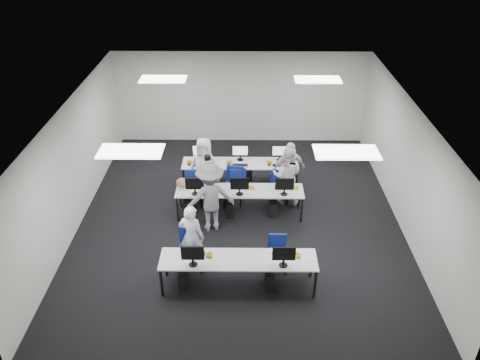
{
  "coord_description": "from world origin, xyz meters",
  "views": [
    {
      "loc": [
        0.1,
        -9.67,
        7.03
      ],
      "look_at": [
        0.01,
        0.25,
        1.0
      ],
      "focal_mm": 35.0,
      "sensor_mm": 36.0,
      "label": 1
    }
  ],
  "objects_px": {
    "desk_mid": "(240,192)",
    "photographer": "(210,197)",
    "chair_6": "(237,186)",
    "chair_5": "(206,189)",
    "chair_0": "(191,256)",
    "student_2": "(205,168)",
    "chair_1": "(277,259)",
    "chair_3": "(234,192)",
    "chair_4": "(279,193)",
    "student_0": "(192,236)",
    "chair_7": "(282,188)",
    "desk_front": "(238,261)",
    "student_3": "(289,170)",
    "student_1": "(287,176)",
    "chair_2": "(193,194)"
  },
  "relations": [
    {
      "from": "chair_6",
      "to": "student_2",
      "type": "relative_size",
      "value": 0.54
    },
    {
      "from": "desk_front",
      "to": "chair_5",
      "type": "bearing_deg",
      "value": 105.44
    },
    {
      "from": "desk_mid",
      "to": "chair_6",
      "type": "relative_size",
      "value": 3.46
    },
    {
      "from": "chair_0",
      "to": "student_2",
      "type": "distance_m",
      "value": 2.96
    },
    {
      "from": "chair_5",
      "to": "student_3",
      "type": "height_order",
      "value": "student_3"
    },
    {
      "from": "student_3",
      "to": "chair_5",
      "type": "bearing_deg",
      "value": 165.72
    },
    {
      "from": "chair_1",
      "to": "student_0",
      "type": "xyz_separation_m",
      "value": [
        -1.85,
        0.12,
        0.52
      ]
    },
    {
      "from": "student_3",
      "to": "student_2",
      "type": "bearing_deg",
      "value": 161.92
    },
    {
      "from": "chair_5",
      "to": "student_2",
      "type": "height_order",
      "value": "student_2"
    },
    {
      "from": "chair_1",
      "to": "student_1",
      "type": "distance_m",
      "value": 2.74
    },
    {
      "from": "chair_3",
      "to": "chair_4",
      "type": "bearing_deg",
      "value": 10.82
    },
    {
      "from": "chair_0",
      "to": "chair_4",
      "type": "relative_size",
      "value": 1.2
    },
    {
      "from": "chair_6",
      "to": "student_0",
      "type": "distance_m",
      "value": 3.04
    },
    {
      "from": "chair_7",
      "to": "photographer",
      "type": "relative_size",
      "value": 0.52
    },
    {
      "from": "chair_0",
      "to": "student_3",
      "type": "relative_size",
      "value": 0.61
    },
    {
      "from": "chair_5",
      "to": "student_0",
      "type": "distance_m",
      "value": 2.74
    },
    {
      "from": "student_1",
      "to": "chair_6",
      "type": "bearing_deg",
      "value": -1.1
    },
    {
      "from": "chair_0",
      "to": "desk_front",
      "type": "bearing_deg",
      "value": -35.97
    },
    {
      "from": "chair_1",
      "to": "chair_4",
      "type": "height_order",
      "value": "chair_1"
    },
    {
      "from": "chair_0",
      "to": "chair_7",
      "type": "relative_size",
      "value": 1.03
    },
    {
      "from": "student_2",
      "to": "chair_2",
      "type": "bearing_deg",
      "value": -119.96
    },
    {
      "from": "chair_4",
      "to": "photographer",
      "type": "relative_size",
      "value": 0.45
    },
    {
      "from": "chair_7",
      "to": "chair_6",
      "type": "bearing_deg",
      "value": -167.01
    },
    {
      "from": "student_2",
      "to": "photographer",
      "type": "bearing_deg",
      "value": -73.54
    },
    {
      "from": "chair_6",
      "to": "chair_7",
      "type": "relative_size",
      "value": 0.97
    },
    {
      "from": "desk_mid",
      "to": "chair_1",
      "type": "distance_m",
      "value": 2.26
    },
    {
      "from": "student_3",
      "to": "photographer",
      "type": "xyz_separation_m",
      "value": [
        -1.99,
        -1.53,
        0.11
      ]
    },
    {
      "from": "desk_mid",
      "to": "photographer",
      "type": "xyz_separation_m",
      "value": [
        -0.69,
        -0.6,
        0.23
      ]
    },
    {
      "from": "student_0",
      "to": "student_1",
      "type": "xyz_separation_m",
      "value": [
        2.23,
        2.54,
        0.03
      ]
    },
    {
      "from": "desk_mid",
      "to": "chair_4",
      "type": "relative_size",
      "value": 3.92
    },
    {
      "from": "chair_5",
      "to": "chair_3",
      "type": "bearing_deg",
      "value": -5.85
    },
    {
      "from": "chair_5",
      "to": "desk_mid",
      "type": "bearing_deg",
      "value": -31.58
    },
    {
      "from": "student_2",
      "to": "photographer",
      "type": "relative_size",
      "value": 0.94
    },
    {
      "from": "chair_4",
      "to": "student_0",
      "type": "distance_m",
      "value": 3.3
    },
    {
      "from": "desk_mid",
      "to": "photographer",
      "type": "height_order",
      "value": "photographer"
    },
    {
      "from": "chair_6",
      "to": "photographer",
      "type": "distance_m",
      "value": 1.74
    },
    {
      "from": "chair_1",
      "to": "student_0",
      "type": "bearing_deg",
      "value": 176.53
    },
    {
      "from": "chair_3",
      "to": "chair_0",
      "type": "bearing_deg",
      "value": -99.51
    },
    {
      "from": "student_0",
      "to": "desk_front",
      "type": "bearing_deg",
      "value": 163.4
    },
    {
      "from": "chair_7",
      "to": "student_2",
      "type": "xyz_separation_m",
      "value": [
        -2.07,
        0.09,
        0.55
      ]
    },
    {
      "from": "student_0",
      "to": "student_2",
      "type": "bearing_deg",
      "value": -74.91
    },
    {
      "from": "desk_mid",
      "to": "chair_3",
      "type": "distance_m",
      "value": 0.7
    },
    {
      "from": "student_0",
      "to": "desk_mid",
      "type": "bearing_deg",
      "value": -101.06
    },
    {
      "from": "desk_front",
      "to": "student_3",
      "type": "relative_size",
      "value": 2.01
    },
    {
      "from": "photographer",
      "to": "student_3",
      "type": "bearing_deg",
      "value": -158.02
    },
    {
      "from": "chair_1",
      "to": "student_1",
      "type": "height_order",
      "value": "student_1"
    },
    {
      "from": "chair_1",
      "to": "chair_3",
      "type": "bearing_deg",
      "value": 111.02
    },
    {
      "from": "chair_5",
      "to": "chair_7",
      "type": "xyz_separation_m",
      "value": [
        2.05,
        0.05,
        0.02
      ]
    },
    {
      "from": "chair_4",
      "to": "chair_6",
      "type": "distance_m",
      "value": 1.16
    },
    {
      "from": "chair_0",
      "to": "student_2",
      "type": "height_order",
      "value": "student_2"
    }
  ]
}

